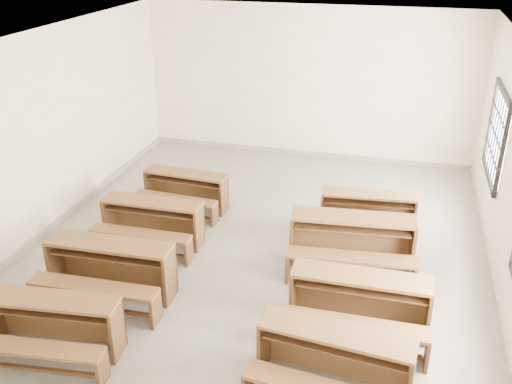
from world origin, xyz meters
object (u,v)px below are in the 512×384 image
(desk_set_3, at_px, (185,188))
(desk_set_4, at_px, (334,358))
(desk_set_7, at_px, (368,210))
(desk_set_1, at_px, (109,266))
(desk_set_2, at_px, (152,219))
(desk_set_0, at_px, (52,322))
(desk_set_5, at_px, (359,300))
(desk_set_6, at_px, (352,238))

(desk_set_3, relative_size, desk_set_4, 0.89)
(desk_set_4, height_order, desk_set_7, desk_set_4)
(desk_set_4, bearing_deg, desk_set_1, 168.32)
(desk_set_7, bearing_deg, desk_set_2, -164.58)
(desk_set_0, height_order, desk_set_1, desk_set_1)
(desk_set_4, xyz_separation_m, desk_set_7, (0.04, 3.68, -0.03))
(desk_set_4, bearing_deg, desk_set_7, 95.28)
(desk_set_5, bearing_deg, desk_set_0, -159.16)
(desk_set_3, bearing_deg, desk_set_2, -88.45)
(desk_set_4, height_order, desk_set_6, desk_set_6)
(desk_set_5, xyz_separation_m, desk_set_6, (-0.26, 1.45, 0.02))
(desk_set_3, distance_m, desk_set_6, 3.28)
(desk_set_5, bearing_deg, desk_set_7, 92.27)
(desk_set_1, distance_m, desk_set_3, 2.74)
(desk_set_0, bearing_deg, desk_set_4, -2.34)
(desk_set_2, relative_size, desk_set_7, 1.00)
(desk_set_0, distance_m, desk_set_3, 3.96)
(desk_set_4, xyz_separation_m, desk_set_5, (0.16, 1.11, 0.01))
(desk_set_0, bearing_deg, desk_set_7, 43.63)
(desk_set_5, distance_m, desk_set_6, 1.47)
(desk_set_0, xyz_separation_m, desk_set_1, (0.08, 1.22, 0.04))
(desk_set_0, distance_m, desk_set_7, 5.10)
(desk_set_6, xyz_separation_m, desk_set_7, (0.14, 1.12, -0.07))
(desk_set_6, bearing_deg, desk_set_5, -85.38)
(desk_set_4, bearing_deg, desk_set_5, 87.80)
(desk_set_1, distance_m, desk_set_5, 3.33)
(desk_set_3, relative_size, desk_set_5, 0.91)
(desk_set_1, distance_m, desk_set_2, 1.44)
(desk_set_4, relative_size, desk_set_6, 0.93)
(desk_set_2, xyz_separation_m, desk_set_3, (0.05, 1.29, -0.02))
(desk_set_0, distance_m, desk_set_6, 4.20)
(desk_set_0, relative_size, desk_set_4, 0.96)
(desk_set_0, relative_size, desk_set_6, 0.89)
(desk_set_0, bearing_deg, desk_set_2, 82.94)
(desk_set_0, bearing_deg, desk_set_3, 82.45)
(desk_set_0, height_order, desk_set_7, desk_set_0)
(desk_set_4, xyz_separation_m, desk_set_6, (-0.10, 2.56, 0.04))
(desk_set_0, height_order, desk_set_6, desk_set_6)
(desk_set_7, bearing_deg, desk_set_5, -92.72)
(desk_set_0, xyz_separation_m, desk_set_4, (3.26, 0.22, 0.02))
(desk_set_0, relative_size, desk_set_5, 0.97)
(desk_set_2, height_order, desk_set_6, desk_set_6)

